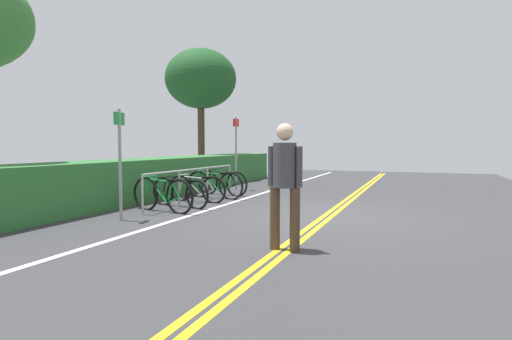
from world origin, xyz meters
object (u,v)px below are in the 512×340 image
(sign_post_near, at_px, (120,153))
(sign_post_far, at_px, (236,146))
(tree_mid, at_px, (201,79))
(bicycle_3, at_px, (214,185))
(pedestrian, at_px, (285,177))
(bike_rack, at_px, (194,177))
(bicycle_2, at_px, (197,189))
(bicycle_0, at_px, (162,195))
(bicycle_4, at_px, (222,183))
(bicycle_1, at_px, (180,192))

(sign_post_near, bearing_deg, sign_post_far, 1.70)
(sign_post_far, relative_size, tree_mid, 0.43)
(sign_post_far, bearing_deg, tree_mid, 43.43)
(bicycle_3, bearing_deg, pedestrian, -143.05)
(bike_rack, height_order, bicycle_2, bike_rack)
(bicycle_0, xyz_separation_m, bicycle_4, (3.17, 0.13, -0.02))
(bicycle_0, height_order, bicycle_1, bicycle_0)
(bicycle_4, height_order, pedestrian, pedestrian)
(pedestrian, bearing_deg, bike_rack, 43.73)
(bike_rack, relative_size, sign_post_far, 1.83)
(bicycle_0, xyz_separation_m, tree_mid, (7.75, 3.34, 3.77))
(bicycle_0, distance_m, tree_mid, 9.24)
(pedestrian, bearing_deg, sign_post_far, 29.33)
(sign_post_near, height_order, sign_post_far, sign_post_far)
(bicycle_0, distance_m, pedestrian, 4.12)
(bicycle_2, height_order, tree_mid, tree_mid)
(bicycle_0, height_order, sign_post_near, sign_post_near)
(bicycle_2, distance_m, sign_post_far, 3.10)
(sign_post_near, bearing_deg, bicycle_0, -6.06)
(bike_rack, xyz_separation_m, bicycle_1, (-0.87, -0.12, -0.28))
(pedestrian, xyz_separation_m, sign_post_near, (0.96, 3.58, 0.28))
(bicycle_4, bearing_deg, bicycle_1, -177.68)
(bicycle_2, distance_m, pedestrian, 5.21)
(bicycle_1, height_order, sign_post_far, sign_post_far)
(sign_post_near, bearing_deg, bicycle_1, -2.89)
(pedestrian, bearing_deg, bicycle_3, 36.95)
(bicycle_1, height_order, tree_mid, tree_mid)
(bicycle_0, bearing_deg, bicycle_2, 2.69)
(sign_post_far, distance_m, tree_mid, 5.22)
(sign_post_far, bearing_deg, bicycle_4, -172.95)
(sign_post_near, bearing_deg, bike_rack, 0.39)
(pedestrian, bearing_deg, bicycle_1, 50.33)
(bicycle_0, height_order, bicycle_2, bicycle_0)
(bicycle_1, relative_size, bicycle_2, 1.03)
(sign_post_near, xyz_separation_m, sign_post_far, (5.71, 0.17, 0.11))
(pedestrian, xyz_separation_m, sign_post_far, (6.67, 3.75, 0.39))
(bicycle_3, distance_m, pedestrian, 5.77)
(bicycle_4, distance_m, sign_post_near, 4.45)
(pedestrian, relative_size, sign_post_far, 0.75)
(bike_rack, height_order, pedestrian, pedestrian)
(bicycle_2, bearing_deg, bicycle_0, -177.31)
(tree_mid, bearing_deg, bicycle_0, -156.66)
(bike_rack, height_order, sign_post_far, sign_post_far)
(bike_rack, xyz_separation_m, bicycle_0, (-1.62, -0.14, -0.25))
(bicycle_3, height_order, sign_post_far, sign_post_far)
(bicycle_1, height_order, bicycle_4, bicycle_4)
(sign_post_near, distance_m, tree_mid, 9.91)
(bike_rack, relative_size, sign_post_near, 2.01)
(bicycle_4, bearing_deg, sign_post_near, -179.98)
(bicycle_1, xyz_separation_m, sign_post_far, (3.78, 0.27, 1.06))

